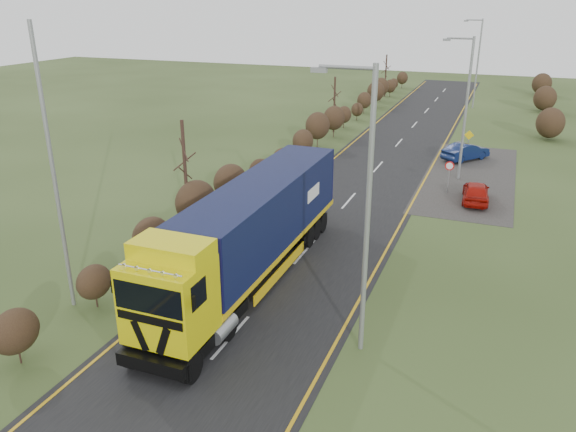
# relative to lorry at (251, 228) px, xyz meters

# --- Properties ---
(ground) EXTENTS (160.00, 160.00, 0.00)m
(ground) POSITION_rel_lorry_xyz_m (1.15, -0.38, -2.47)
(ground) COLOR #303F1B
(ground) RESTS_ON ground
(road) EXTENTS (8.00, 120.00, 0.02)m
(road) POSITION_rel_lorry_xyz_m (1.15, 9.62, -2.46)
(road) COLOR black
(road) RESTS_ON ground
(layby) EXTENTS (6.00, 18.00, 0.02)m
(layby) POSITION_rel_lorry_xyz_m (7.65, 19.62, -2.46)
(layby) COLOR #2E2B28
(layby) RESTS_ON ground
(lane_markings) EXTENTS (7.52, 116.00, 0.01)m
(lane_markings) POSITION_rel_lorry_xyz_m (1.15, 9.31, -2.44)
(lane_markings) COLOR #C19112
(lane_markings) RESTS_ON road
(hedgerow) EXTENTS (2.24, 102.04, 6.05)m
(hedgerow) POSITION_rel_lorry_xyz_m (-4.85, 7.52, -0.85)
(hedgerow) COLOR black
(hedgerow) RESTS_ON ground
(lorry) EXTENTS (3.04, 15.64, 4.36)m
(lorry) POSITION_rel_lorry_xyz_m (0.00, 0.00, 0.00)
(lorry) COLOR black
(lorry) RESTS_ON ground
(car_red_hatchback) EXTENTS (1.80, 3.89, 1.29)m
(car_red_hatchback) POSITION_rel_lorry_xyz_m (8.38, 14.27, -1.83)
(car_red_hatchback) COLOR #A00F08
(car_red_hatchback) RESTS_ON ground
(car_blue_sedan) EXTENTS (3.51, 4.05, 1.32)m
(car_blue_sedan) POSITION_rel_lorry_xyz_m (6.94, 23.98, -1.81)
(car_blue_sedan) COLOR #0B173E
(car_blue_sedan) RESTS_ON ground
(streetlight_near) EXTENTS (2.09, 0.20, 9.86)m
(streetlight_near) POSITION_rel_lorry_xyz_m (5.61, -3.29, 2.98)
(streetlight_near) COLOR gray
(streetlight_near) RESTS_ON ground
(streetlight_mid) EXTENTS (2.00, 0.19, 9.41)m
(streetlight_mid) POSITION_rel_lorry_xyz_m (6.82, 18.83, 2.72)
(streetlight_mid) COLOR gray
(streetlight_mid) RESTS_ON ground
(streetlight_far) EXTENTS (2.04, 0.19, 9.63)m
(streetlight_far) POSITION_rel_lorry_xyz_m (5.62, 47.19, 2.85)
(streetlight_far) COLOR gray
(streetlight_far) RESTS_ON ground
(left_pole) EXTENTS (0.16, 0.16, 10.97)m
(left_pole) POSITION_rel_lorry_xyz_m (-5.89, -4.57, 3.01)
(left_pole) COLOR gray
(left_pole) RESTS_ON ground
(speed_sign) EXTENTS (0.57, 0.10, 2.08)m
(speed_sign) POSITION_rel_lorry_xyz_m (6.58, 15.43, -1.04)
(speed_sign) COLOR gray
(speed_sign) RESTS_ON ground
(warning_board) EXTENTS (0.75, 0.11, 1.96)m
(warning_board) POSITION_rel_lorry_xyz_m (6.95, 25.75, -1.27)
(warning_board) COLOR gray
(warning_board) RESTS_ON ground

